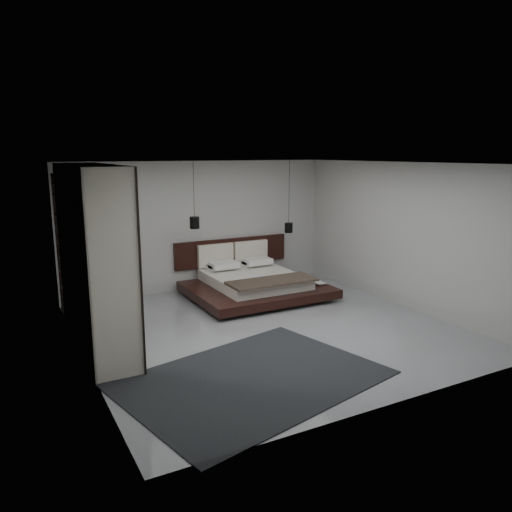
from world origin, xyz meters
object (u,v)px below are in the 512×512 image
wardrobe (94,258)px  pendant_right (289,227)px  lattice_screen (61,246)px  rug (253,379)px  bed (253,282)px  pendant_left (195,223)px

wardrobe → pendant_right: bearing=20.8°
lattice_screen → rug: size_ratio=0.78×
wardrobe → rug: wardrobe is taller
bed → rug: 4.00m
pendant_left → pendant_right: 2.26m
pendant_left → wardrobe: 2.90m
bed → pendant_left: (-1.12, 0.43, 1.30)m
wardrobe → lattice_screen: bearing=97.7°
bed → pendant_right: size_ratio=1.72×
bed → pendant_left: size_ratio=2.04×
bed → rug: bearing=-118.0°
pendant_left → pendant_right: same height
wardrobe → rug: 3.05m
lattice_screen → wardrobe: size_ratio=0.91×
bed → wardrobe: 3.85m
pendant_right → wardrobe: 4.88m
bed → pendant_left: 1.77m
wardrobe → rug: bearing=-54.7°
lattice_screen → rug: lattice_screen is taller
lattice_screen → wardrobe: bearing=-82.3°
lattice_screen → rug: 4.63m
bed → pendant_right: (1.12, 0.43, 1.04)m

